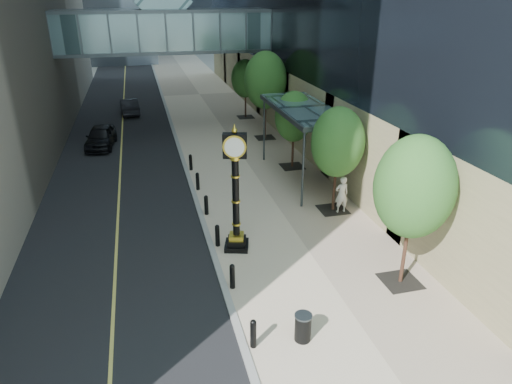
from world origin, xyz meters
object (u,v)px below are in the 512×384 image
(trash_bin, at_px, (303,328))
(car_far, at_px, (129,106))
(pedestrian, at_px, (342,194))
(street_clock, at_px, (236,199))
(car_near, at_px, (101,137))

(trash_bin, height_order, car_far, car_far)
(pedestrian, bearing_deg, car_far, -68.27)
(trash_bin, xyz_separation_m, car_far, (-5.24, 32.00, 0.21))
(car_far, bearing_deg, street_clock, 94.87)
(car_near, bearing_deg, street_clock, -62.18)
(trash_bin, distance_m, pedestrian, 9.65)
(pedestrian, height_order, car_near, pedestrian)
(trash_bin, distance_m, car_far, 32.43)
(street_clock, distance_m, trash_bin, 6.43)
(street_clock, xyz_separation_m, car_far, (-4.42, 25.90, -1.66))
(trash_bin, height_order, car_near, car_near)
(street_clock, bearing_deg, car_far, 115.75)
(street_clock, bearing_deg, car_near, 127.48)
(trash_bin, relative_size, car_near, 0.20)
(pedestrian, xyz_separation_m, car_near, (-12.21, 14.20, -0.24))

